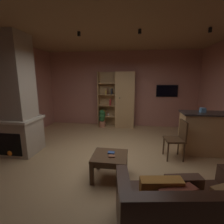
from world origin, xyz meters
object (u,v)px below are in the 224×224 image
at_px(kitchen_bar_counter, 210,133).
at_px(dining_chair, 178,137).
at_px(bookshelf_cabinet, 122,100).
at_px(potted_floor_plant, 102,118).
at_px(wall_mounted_tv, 167,91).
at_px(stone_fireplace, 15,102).
at_px(coffee_table, 110,159).
at_px(tissue_box, 203,110).
at_px(leather_couch, 185,215).
at_px(table_book_1, 111,153).
at_px(table_book_0, 112,156).

bearing_deg(kitchen_bar_counter, dining_chair, -155.98).
distance_m(bookshelf_cabinet, potted_floor_plant, 1.05).
bearing_deg(wall_mounted_tv, stone_fireplace, -145.38).
bearing_deg(stone_fireplace, coffee_table, -17.31).
bearing_deg(tissue_box, leather_couch, -112.82).
bearing_deg(dining_chair, wall_mounted_tv, 86.30).
relative_size(kitchen_bar_counter, wall_mounted_tv, 1.83).
bearing_deg(potted_floor_plant, bookshelf_cabinet, 9.88).
distance_m(coffee_table, wall_mounted_tv, 4.06).
distance_m(table_book_1, wall_mounted_tv, 3.99).
relative_size(kitchen_bar_counter, potted_floor_plant, 2.09).
bearing_deg(table_book_1, bookshelf_cabinet, 90.95).
distance_m(tissue_box, dining_chair, 0.95).
xyz_separation_m(bookshelf_cabinet, coffee_table, (0.03, -3.37, -0.68)).
bearing_deg(leather_couch, tissue_box, 67.18).
xyz_separation_m(tissue_box, table_book_1, (-2.07, -1.35, -0.62)).
xyz_separation_m(kitchen_bar_counter, table_book_0, (-2.27, -1.43, -0.06)).
distance_m(tissue_box, table_book_0, 2.58).
distance_m(bookshelf_cabinet, leather_couch, 4.62).
distance_m(kitchen_bar_counter, table_book_0, 2.68).
distance_m(table_book_0, potted_floor_plant, 3.40).
xyz_separation_m(leather_couch, wall_mounted_tv, (0.57, 4.64, 1.10)).
distance_m(table_book_0, wall_mounted_tv, 4.07).
bearing_deg(potted_floor_plant, wall_mounted_tv, 8.09).
height_order(tissue_box, coffee_table, tissue_box).
bearing_deg(coffee_table, tissue_box, 33.53).
relative_size(leather_couch, dining_chair, 1.86).
relative_size(bookshelf_cabinet, leather_couch, 1.24).
bearing_deg(leather_couch, dining_chair, 79.01).
bearing_deg(leather_couch, bookshelf_cabinet, 103.83).
xyz_separation_m(bookshelf_cabinet, table_book_1, (0.05, -3.33, -0.55)).
bearing_deg(potted_floor_plant, coffee_table, -76.02).
xyz_separation_m(stone_fireplace, leather_couch, (3.51, -1.83, -1.00)).
height_order(coffee_table, dining_chair, dining_chair).
bearing_deg(kitchen_bar_counter, wall_mounted_tv, 107.35).
xyz_separation_m(leather_couch, table_book_1, (-1.04, 1.10, 0.19)).
bearing_deg(potted_floor_plant, dining_chair, -44.81).
xyz_separation_m(stone_fireplace, table_book_1, (2.47, -0.73, -0.81)).
height_order(tissue_box, table_book_0, tissue_box).
bearing_deg(table_book_0, dining_chair, 36.55).
bearing_deg(stone_fireplace, leather_couch, -27.56).
height_order(bookshelf_cabinet, dining_chair, bookshelf_cabinet).
bearing_deg(kitchen_bar_counter, table_book_1, -149.80).
xyz_separation_m(potted_floor_plant, wall_mounted_tv, (2.43, 0.35, 1.06)).
xyz_separation_m(coffee_table, potted_floor_plant, (-0.80, 3.23, -0.02)).
bearing_deg(kitchen_bar_counter, tissue_box, 176.11).
bearing_deg(table_book_1, kitchen_bar_counter, 30.20).
height_order(kitchen_bar_counter, dining_chair, kitchen_bar_counter).
relative_size(stone_fireplace, coffee_table, 4.44).
height_order(coffee_table, table_book_0, table_book_0).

